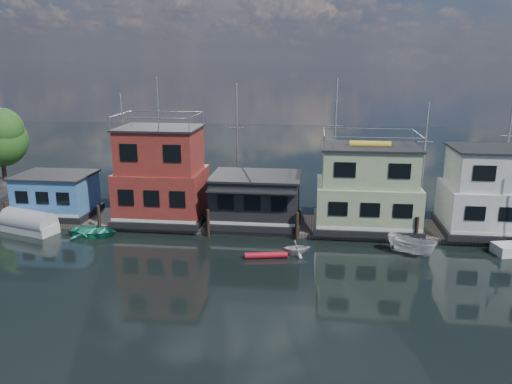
# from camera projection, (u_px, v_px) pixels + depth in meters

# --- Properties ---
(ground) EXTENTS (160.00, 160.00, 0.00)m
(ground) POSITION_uv_depth(u_px,v_px,m) (241.00, 290.00, 30.36)
(ground) COLOR black
(ground) RESTS_ON ground
(dock) EXTENTS (48.00, 5.00, 0.40)m
(dock) POSITION_uv_depth(u_px,v_px,m) (262.00, 224.00, 41.82)
(dock) COLOR #595147
(dock) RESTS_ON ground
(houseboat_blue) EXTENTS (6.40, 4.90, 3.66)m
(houseboat_blue) POSITION_uv_depth(u_px,v_px,m) (56.00, 195.00, 43.33)
(houseboat_blue) COLOR black
(houseboat_blue) RESTS_ON dock
(houseboat_red) EXTENTS (7.40, 5.90, 11.86)m
(houseboat_red) POSITION_uv_depth(u_px,v_px,m) (161.00, 176.00, 41.77)
(houseboat_red) COLOR black
(houseboat_red) RESTS_ON dock
(houseboat_dark) EXTENTS (7.40, 6.10, 4.06)m
(houseboat_dark) POSITION_uv_depth(u_px,v_px,m) (256.00, 199.00, 41.29)
(houseboat_dark) COLOR black
(houseboat_dark) RESTS_ON dock
(houseboat_green) EXTENTS (8.40, 5.90, 7.03)m
(houseboat_green) POSITION_uv_depth(u_px,v_px,m) (367.00, 189.00, 40.00)
(houseboat_green) COLOR black
(houseboat_green) RESTS_ON dock
(houseboat_white) EXTENTS (8.40, 5.90, 6.66)m
(houseboat_white) POSITION_uv_depth(u_px,v_px,m) (498.00, 193.00, 38.87)
(houseboat_white) COLOR black
(houseboat_white) RESTS_ON dock
(pilings) EXTENTS (42.28, 0.28, 2.20)m
(pilings) POSITION_uv_depth(u_px,v_px,m) (254.00, 225.00, 38.94)
(pilings) COLOR #2D2116
(pilings) RESTS_ON ground
(background_masts) EXTENTS (36.40, 0.16, 12.00)m
(background_masts) POSITION_uv_depth(u_px,v_px,m) (321.00, 150.00, 45.66)
(background_masts) COLOR silver
(background_masts) RESTS_ON ground
(red_kayak) EXTENTS (3.05, 1.00, 0.44)m
(red_kayak) POSITION_uv_depth(u_px,v_px,m) (266.00, 255.00, 35.19)
(red_kayak) COLOR red
(red_kayak) RESTS_ON ground
(dinghy_white) EXTENTS (2.44, 2.23, 1.09)m
(dinghy_white) POSITION_uv_depth(u_px,v_px,m) (296.00, 247.00, 35.77)
(dinghy_white) COLOR silver
(dinghy_white) RESTS_ON ground
(dinghy_teal) EXTENTS (3.94, 2.90, 0.79)m
(dinghy_teal) POSITION_uv_depth(u_px,v_px,m) (94.00, 231.00, 39.56)
(dinghy_teal) COLOR teal
(dinghy_teal) RESTS_ON ground
(motorboat) EXTENTS (3.83, 3.22, 1.42)m
(motorboat) POSITION_uv_depth(u_px,v_px,m) (411.00, 245.00, 35.67)
(motorboat) COLOR white
(motorboat) RESTS_ON ground
(tarp_runabout) EXTENTS (5.13, 3.24, 1.94)m
(tarp_runabout) POSITION_uv_depth(u_px,v_px,m) (29.00, 223.00, 40.48)
(tarp_runabout) COLOR silver
(tarp_runabout) RESTS_ON ground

